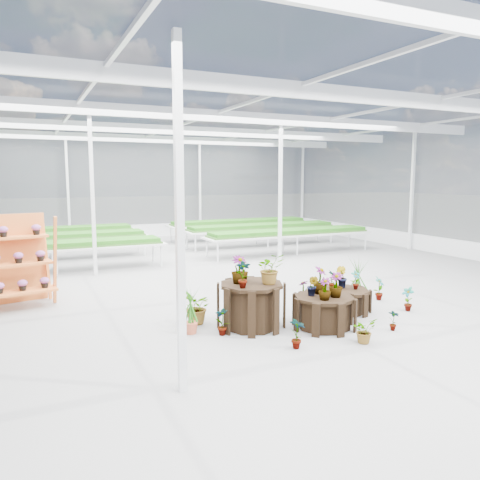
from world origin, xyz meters
name	(u,v)px	position (x,y,z in m)	size (l,w,h in m)	color
ground_plane	(253,296)	(0.00, 0.00, 0.00)	(24.00, 24.00, 0.00)	gray
greenhouse_shell	(253,200)	(0.00, 0.00, 2.25)	(18.00, 24.00, 4.50)	white
steel_frame	(253,200)	(0.00, 0.00, 2.25)	(18.00, 24.00, 4.50)	silver
nursery_benches	(167,241)	(0.00, 7.20, 0.42)	(16.00, 7.00, 0.84)	silver
plinth_tall	(251,305)	(-1.03, -2.03, 0.42)	(1.23, 1.23, 0.84)	black
plinth_mid	(324,312)	(0.17, -2.63, 0.30)	(1.14, 1.14, 0.60)	black
plinth_low	(344,301)	(1.17, -1.93, 0.24)	(1.04, 1.04, 0.47)	black
shelf_rack	(7,262)	(-5.14, 1.29, 0.99)	(1.87, 0.99, 1.98)	#C96227
nursery_plants	(280,292)	(-0.32, -1.85, 0.55)	(4.99, 3.19, 1.40)	#215B15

